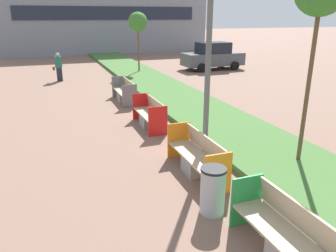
# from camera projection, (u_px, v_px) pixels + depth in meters

# --- Properties ---
(planter_grass_strip) EXTENTS (2.80, 120.00, 0.18)m
(planter_grass_strip) POSITION_uv_depth(u_px,v_px,m) (199.00, 111.00, 12.66)
(planter_grass_strip) COLOR #426B33
(planter_grass_strip) RESTS_ON ground
(building_backdrop) EXTENTS (20.13, 7.82, 6.93)m
(building_backdrop) POSITION_uv_depth(u_px,v_px,m) (103.00, 17.00, 34.25)
(building_backdrop) COLOR gray
(building_backdrop) RESTS_ON ground
(bench_green_frame) EXTENTS (0.65, 2.46, 0.94)m
(bench_green_frame) POSITION_uv_depth(u_px,v_px,m) (295.00, 247.00, 4.77)
(bench_green_frame) COLOR gray
(bench_green_frame) RESTS_ON ground
(bench_orange_frame) EXTENTS (0.65, 2.18, 0.94)m
(bench_orange_frame) POSITION_uv_depth(u_px,v_px,m) (197.00, 159.00, 7.72)
(bench_orange_frame) COLOR gray
(bench_orange_frame) RESTS_ON ground
(bench_red_frame) EXTENTS (0.65, 1.95, 0.94)m
(bench_red_frame) POSITION_uv_depth(u_px,v_px,m) (150.00, 116.00, 11.04)
(bench_red_frame) COLOR gray
(bench_red_frame) RESTS_ON ground
(bench_grey_frame) EXTENTS (0.65, 2.14, 0.94)m
(bench_grey_frame) POSITION_uv_depth(u_px,v_px,m) (125.00, 93.00, 14.30)
(bench_grey_frame) COLOR gray
(bench_grey_frame) RESTS_ON ground
(litter_bin) EXTENTS (0.49, 0.49, 0.93)m
(litter_bin) POSITION_uv_depth(u_px,v_px,m) (213.00, 191.00, 6.13)
(litter_bin) COLOR #9EA0A5
(litter_bin) RESTS_ON ground
(sapling_tree_far) EXTENTS (1.19, 1.19, 3.82)m
(sapling_tree_far) POSITION_uv_depth(u_px,v_px,m) (138.00, 22.00, 20.28)
(sapling_tree_far) COLOR brown
(sapling_tree_far) RESTS_ON ground
(pedestrian_walking) EXTENTS (0.53, 0.24, 1.61)m
(pedestrian_walking) POSITION_uv_depth(u_px,v_px,m) (59.00, 67.00, 18.62)
(pedestrian_walking) COLOR #232633
(pedestrian_walking) RESTS_ON ground
(parked_car_distant) EXTENTS (4.23, 2.00, 1.86)m
(parked_car_distant) POSITION_uv_depth(u_px,v_px,m) (213.00, 56.00, 22.70)
(parked_car_distant) COLOR #474C51
(parked_car_distant) RESTS_ON ground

